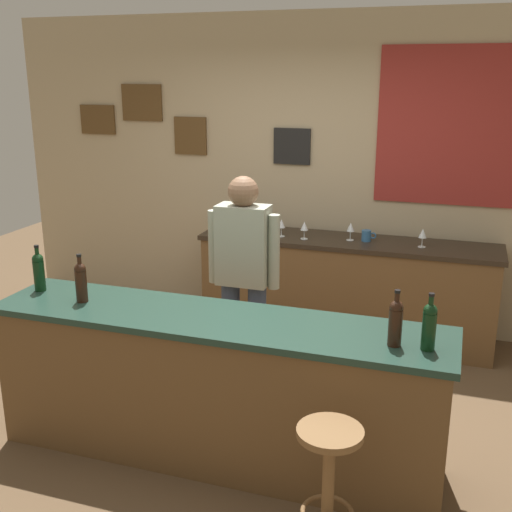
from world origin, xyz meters
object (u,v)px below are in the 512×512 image
(wine_bottle_c, at_px, (396,321))
(wine_glass_e, at_px, (423,234))
(wine_glass_d, at_px, (351,228))
(wine_glass_a, at_px, (238,220))
(bar_stool, at_px, (329,470))
(wine_bottle_b, at_px, (81,281))
(wine_glass_c, at_px, (304,227))
(wine_bottle_d, at_px, (429,325))
(bartender, at_px, (244,273))
(wine_bottle_a, at_px, (39,271))
(wine_glass_b, at_px, (281,224))
(coffee_mug, at_px, (367,236))

(wine_bottle_c, relative_size, wine_glass_e, 1.97)
(wine_bottle_c, distance_m, wine_glass_d, 2.20)
(wine_bottle_c, distance_m, wine_glass_a, 2.64)
(bar_stool, xyz_separation_m, wine_bottle_b, (-1.69, 0.56, 0.60))
(wine_bottle_c, bearing_deg, wine_glass_c, 116.24)
(bar_stool, relative_size, wine_bottle_d, 2.22)
(bar_stool, distance_m, wine_glass_c, 2.71)
(bar_stool, bearing_deg, wine_bottle_d, 53.11)
(wine_glass_e, bearing_deg, wine_glass_c, -176.65)
(bartender, xyz_separation_m, wine_glass_c, (0.14, 1.17, 0.07))
(wine_bottle_b, bearing_deg, bar_stool, -18.32)
(wine_bottle_a, height_order, wine_glass_a, wine_bottle_a)
(wine_bottle_c, bearing_deg, wine_glass_d, 106.20)
(wine_bottle_c, bearing_deg, bar_stool, -113.21)
(wine_bottle_c, xyz_separation_m, wine_bottle_d, (0.17, 0.00, 0.00))
(wine_glass_a, relative_size, wine_glass_b, 1.00)
(wine_bottle_c, xyz_separation_m, coffee_mug, (-0.48, 2.13, -0.11))
(wine_glass_a, relative_size, wine_glass_e, 1.00)
(bar_stool, height_order, wine_bottle_a, wine_bottle_a)
(wine_bottle_c, height_order, wine_bottle_d, same)
(bartender, height_order, bar_stool, bartender)
(bar_stool, height_order, wine_glass_c, wine_glass_c)
(wine_bottle_d, distance_m, wine_glass_d, 2.25)
(wine_bottle_d, bearing_deg, wine_glass_c, 119.99)
(wine_glass_c, bearing_deg, wine_glass_a, 174.78)
(bartender, xyz_separation_m, wine_glass_e, (1.12, 1.23, 0.07))
(bar_stool, bearing_deg, bartender, 123.82)
(bartender, distance_m, wine_glass_a, 1.33)
(bar_stool, xyz_separation_m, wine_glass_b, (-0.99, 2.56, 0.55))
(wine_glass_c, bearing_deg, wine_bottle_a, -124.32)
(bartender, bearing_deg, wine_glass_d, 67.43)
(wine_bottle_b, distance_m, coffee_mug, 2.53)
(wine_bottle_d, bearing_deg, wine_glass_b, 123.99)
(bar_stool, xyz_separation_m, wine_glass_e, (0.21, 2.59, 0.55))
(wine_glass_e, bearing_deg, bar_stool, -94.56)
(wine_glass_c, relative_size, wine_glass_d, 1.00)
(wine_glass_e, bearing_deg, wine_bottle_a, -139.45)
(wine_glass_b, bearing_deg, wine_bottle_a, -119.41)
(bartender, height_order, coffee_mug, bartender)
(bartender, xyz_separation_m, wine_bottle_b, (-0.78, -0.81, 0.12))
(bartender, xyz_separation_m, wine_bottle_d, (1.30, -0.85, 0.12))
(wine_glass_e, bearing_deg, bartender, -132.38)
(wine_bottle_d, height_order, wine_glass_c, wine_bottle_d)
(wine_bottle_b, height_order, wine_glass_e, wine_bottle_b)
(wine_bottle_b, height_order, wine_glass_d, wine_bottle_b)
(wine_bottle_b, bearing_deg, wine_bottle_a, 166.47)
(wine_glass_b, xyz_separation_m, wine_glass_c, (0.21, -0.02, 0.00))
(bartender, xyz_separation_m, wine_bottle_c, (1.14, -0.85, 0.12))
(wine_bottle_a, bearing_deg, wine_bottle_d, -3.09)
(bar_stool, distance_m, wine_glass_e, 2.66)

